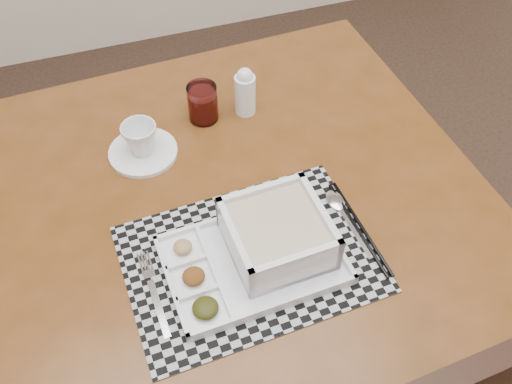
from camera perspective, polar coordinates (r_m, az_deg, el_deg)
dining_table at (r=1.20m, az=-2.41°, el=-4.66°), size 1.11×1.11×0.80m
placemat at (r=1.07m, az=-0.64°, el=-6.67°), size 0.47×0.35×0.00m
serving_tray at (r=1.05m, az=1.33°, el=-5.10°), size 0.33×0.23×0.09m
fork at (r=1.05m, az=-10.15°, el=-9.70°), size 0.03×0.19×0.00m
spoon at (r=1.15m, az=8.26°, el=-1.33°), size 0.04×0.18×0.01m
chopsticks at (r=1.13m, az=10.31°, el=-3.54°), size 0.03×0.24×0.01m
saucer at (r=1.27m, az=-11.22°, el=3.94°), size 0.15×0.15×0.01m
cup at (r=1.24m, az=-11.49°, el=5.25°), size 0.09×0.09×0.07m
juice_glass at (r=1.31m, az=-5.34°, el=8.74°), size 0.07×0.07×0.09m
creamer_bottle at (r=1.31m, az=-1.10°, el=10.01°), size 0.05×0.05×0.12m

